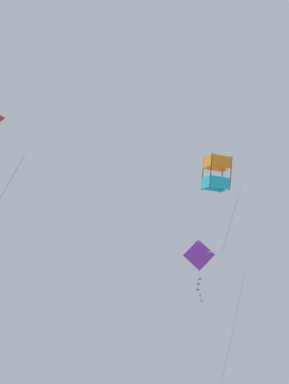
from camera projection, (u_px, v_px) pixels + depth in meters
name	position (u px, v px, depth m)	size (l,w,h in m)	color
kite_box_near_left	(217.00, 174.00, 24.68)	(1.73, 1.74, 5.52)	orange
kite_diamond_near_right	(200.00, 257.00, 25.54)	(3.01, 2.35, 8.39)	purple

